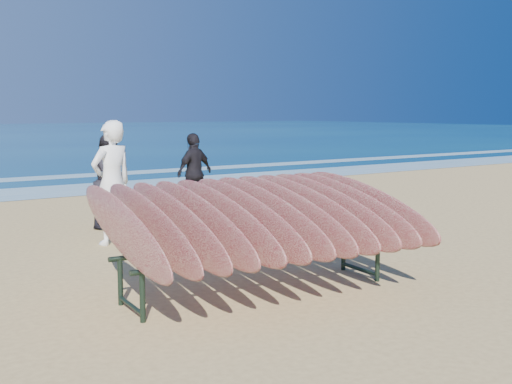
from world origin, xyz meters
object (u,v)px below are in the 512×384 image
surfboard_rack (257,217)px  person_dark_a (111,181)px  person_dark_b (194,173)px  person_white (112,183)px

surfboard_rack → person_dark_a: person_dark_a is taller
surfboard_rack → person_dark_b: person_dark_b is taller
person_dark_b → person_dark_a: bearing=1.5°
person_white → person_dark_a: person_white is taller
surfboard_rack → person_dark_a: bearing=91.3°
surfboard_rack → person_dark_b: bearing=71.6°
person_white → person_dark_b: (2.60, 2.09, -0.15)m
person_white → person_dark_a: bearing=-123.9°
person_dark_a → person_dark_b: bearing=-13.5°
surfboard_rack → person_white: person_white is taller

